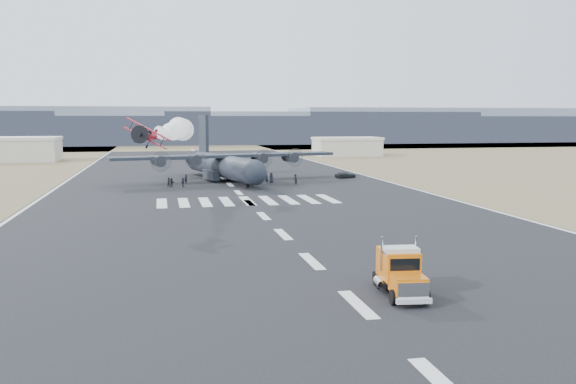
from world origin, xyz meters
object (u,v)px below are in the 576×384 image
object	(u,v)px
crew_a	(267,179)
crew_g	(186,179)
crew_b	(295,179)
support_vehicle	(346,175)
crew_f	(172,182)
crew_c	(252,181)
crew_h	(169,182)
crew_d	(183,182)
crew_e	(271,178)
hangar_left	(13,149)
hangar_right	(347,146)
semi_truck	(400,271)
transport_aircraft	(223,164)
aerobatic_biplane	(147,135)

from	to	relation	value
crew_a	crew_g	xyz separation A→B (m)	(-14.43, 2.62, 0.05)
crew_b	support_vehicle	bearing A→B (deg)	-178.10
crew_f	crew_g	distance (m)	5.85
support_vehicle	crew_b	distance (m)	15.35
crew_b	crew_c	size ratio (longest dim) A/B	0.96
crew_h	crew_d	bearing A→B (deg)	-41.40
crew_c	crew_e	distance (m)	6.76
hangar_left	crew_e	world-z (taller)	hangar_left
hangar_left	crew_f	world-z (taller)	hangar_left
hangar_right	crew_e	size ratio (longest dim) A/B	11.05
crew_d	crew_f	world-z (taller)	crew_d
hangar_left	hangar_right	distance (m)	98.13
semi_truck	crew_g	world-z (taller)	semi_truck
crew_h	hangar_right	bearing A→B (deg)	23.70
transport_aircraft	crew_d	world-z (taller)	transport_aircraft
hangar_left	crew_b	xyz separation A→B (m)	(63.56, -74.40, -2.52)
aerobatic_biplane	transport_aircraft	bearing A→B (deg)	82.75
hangar_left	semi_truck	size ratio (longest dim) A/B	3.36
semi_truck	crew_e	xyz separation A→B (m)	(4.42, 72.58, -0.66)
crew_c	crew_e	bearing A→B (deg)	-162.24
hangar_right	crew_d	bearing A→B (deg)	-124.25
crew_f	crew_h	xyz separation A→B (m)	(-0.42, 0.10, 0.04)
semi_truck	transport_aircraft	xyz separation A→B (m)	(-3.96, 77.95, 1.63)
transport_aircraft	crew_b	bearing A→B (deg)	-49.71
crew_g	crew_h	xyz separation A→B (m)	(-3.07, -5.11, -0.00)
semi_truck	crew_d	xyz separation A→B (m)	(-11.81, 68.58, -0.77)
semi_truck	hangar_right	bearing A→B (deg)	80.49
support_vehicle	hangar_left	bearing A→B (deg)	38.30
semi_truck	crew_b	distance (m)	69.49
aerobatic_biplane	support_vehicle	size ratio (longest dim) A/B	1.25
crew_c	hangar_left	bearing A→B (deg)	-85.13
crew_a	crew_h	xyz separation A→B (m)	(-17.50, -2.49, 0.05)
crew_g	crew_e	bearing A→B (deg)	39.90
crew_a	crew_f	size ratio (longest dim) A/B	0.99
crew_a	crew_b	bearing A→B (deg)	135.63
crew_a	crew_d	world-z (taller)	crew_d
support_vehicle	crew_f	world-z (taller)	crew_f
hangar_right	crew_g	size ratio (longest dim) A/B	12.32
support_vehicle	crew_b	world-z (taller)	crew_b
aerobatic_biplane	crew_b	bearing A→B (deg)	63.28
crew_c	crew_d	distance (m)	11.84
hangar_left	crew_h	xyz separation A→B (m)	(41.32, -74.40, -2.58)
crew_a	crew_c	distance (m)	5.26
hangar_right	crew_d	xyz separation A→B (m)	(-54.35, -79.83, -2.20)
support_vehicle	crew_a	bearing A→B (deg)	100.26
crew_a	crew_e	world-z (taller)	crew_e
crew_b	hangar_left	bearing A→B (deg)	-84.13
aerobatic_biplane	crew_g	distance (m)	40.76
semi_truck	crew_f	bearing A→B (deg)	107.74
transport_aircraft	crew_g	world-z (taller)	transport_aircraft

